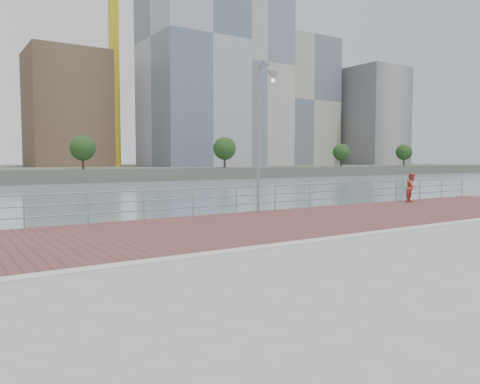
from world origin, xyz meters
TOP-DOWN VIEW (x-y plane):
  - water at (0.00, 0.00)m, footprint 400.00×400.00m
  - seawall at (0.00, -5.00)m, footprint 40.00×24.00m
  - brick_lane at (0.00, 3.60)m, footprint 40.00×6.80m
  - curb at (0.00, 0.00)m, footprint 40.00×0.40m
  - guardrail at (0.00, 7.00)m, footprint 39.06×0.06m
  - street_lamp at (3.85, 6.06)m, footprint 0.44×1.28m
  - bystander at (13.43, 6.07)m, footprint 0.90×0.80m
  - tower_crane at (27.36, 104.00)m, footprint 47.00×2.00m
  - skyline at (26.81, 103.84)m, footprint 233.00×41.00m
  - shoreline_trees at (18.53, 77.00)m, footprint 169.80×5.04m

SIDE VIEW (x-z plane):
  - water at x=0.00m, z-range -2.00..-2.00m
  - seawall at x=0.00m, z-range -2.00..0.00m
  - brick_lane at x=0.00m, z-range 0.00..0.02m
  - curb at x=0.00m, z-range 0.00..0.06m
  - guardrail at x=0.00m, z-range 0.13..1.25m
  - bystander at x=13.43m, z-range 0.02..1.56m
  - street_lamp at x=3.85m, z-range 1.27..7.28m
  - shoreline_trees at x=18.53m, z-range 0.96..7.68m
  - skyline at x=26.81m, z-range -7.83..54.71m
  - tower_crane at x=27.36m, z-range 8.15..58.85m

